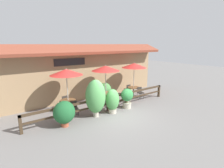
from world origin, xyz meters
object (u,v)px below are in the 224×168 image
Objects in this scene: patio_umbrella_near at (66,72)px; potted_plant_entrance_palm at (127,97)px; patio_umbrella_middle at (106,68)px; chair_far_wallside at (128,89)px; chair_near_wallside at (64,101)px; potted_plant_small_flowering at (96,97)px; dining_table_near at (68,102)px; potted_plant_broad_leaf at (105,89)px; chair_near_streetside at (74,107)px; patio_umbrella_far at (134,66)px; potted_plant_corner_fern at (64,113)px; dining_table_middle at (106,95)px; chair_middle_wallside at (100,94)px; dining_table_far at (133,89)px; chair_far_streetside at (140,92)px; potted_plant_tall_tropical at (112,101)px; chair_middle_streetside at (112,99)px.

patio_umbrella_near is 4.25m from potted_plant_entrance_palm.
patio_umbrella_middle is 3.20× the size of chair_far_wallside.
chair_near_wallside is 2.80m from potted_plant_small_flowering.
potted_plant_broad_leaf is at bearing 16.97° from dining_table_near.
chair_near_streetside reaches higher than dining_table_near.
patio_umbrella_middle is 2.79m from patio_umbrella_far.
potted_plant_corner_fern is at bearing -119.40° from chair_near_streetside.
dining_table_middle is 0.78m from chair_middle_wallside.
dining_table_near is at bearing 179.83° from dining_table_far.
chair_near_wallside reaches higher than dining_table_near.
patio_umbrella_far is (5.67, -0.79, 2.06)m from chair_near_wallside.
potted_plant_small_flowering reaches higher than chair_middle_wallside.
chair_far_streetside is 0.39× the size of potted_plant_small_flowering.
dining_table_far is at bearing 97.46° from chair_far_wallside.
patio_umbrella_near is 2.34× the size of potted_plant_broad_leaf.
potted_plant_broad_leaf is (2.66, 2.87, -0.54)m from potted_plant_small_flowering.
patio_umbrella_middle reaches higher than potted_plant_small_flowering.
dining_table_far is (2.79, 0.01, -1.94)m from patio_umbrella_middle.
potted_plant_broad_leaf is (-2.14, 1.82, 0.20)m from chair_far_streetside.
chair_far_wallside reaches higher than dining_table_near.
chair_middle_wallside is 2.58m from potted_plant_entrance_palm.
chair_near_wallside is 6.09m from patio_umbrella_far.
chair_far_wallside is 7.14m from potted_plant_corner_fern.
potted_plant_entrance_palm is at bearing -94.20° from potted_plant_broad_leaf.
chair_far_streetside is at bearing 9.76° from potted_plant_corner_fern.
potted_plant_tall_tropical is 1.30× the size of potted_plant_broad_leaf.
potted_plant_small_flowering reaches higher than potted_plant_corner_fern.
patio_umbrella_near reaches higher than dining_table_near.
potted_plant_tall_tropical is at bearing 122.41° from chair_near_wallside.
chair_middle_streetside is 0.31× the size of patio_umbrella_far.
potted_plant_broad_leaf is at bearing -164.84° from chair_middle_wallside.
patio_umbrella_middle is 2.68m from potted_plant_tall_tropical.
patio_umbrella_near is 6.07m from chair_far_wallside.
dining_table_middle is 1.11× the size of chair_middle_wallside.
chair_middle_wallside is (2.86, -0.03, 0.00)m from chair_near_wallside.
patio_umbrella_near is 3.20× the size of chair_far_streetside.
potted_plant_small_flowering is (-4.72, -1.74, -1.32)m from patio_umbrella_far.
patio_umbrella_near and patio_umbrella_far have the same top height.
potted_plant_entrance_palm reaches higher than potted_plant_broad_leaf.
patio_umbrella_middle reaches higher than dining_table_far.
dining_table_near is at bearing 62.04° from potted_plant_corner_fern.
chair_far_wallside is 3.32m from potted_plant_entrance_palm.
chair_middle_wallside and chair_far_wallside have the same top height.
patio_umbrella_middle is 3.20× the size of chair_far_streetside.
dining_table_near is 1.11× the size of chair_far_wallside.
patio_umbrella_near reaches higher than chair_far_wallside.
dining_table_near is at bearing 119.30° from potted_plant_small_flowering.
chair_middle_wallside is 3.57m from patio_umbrella_far.
potted_plant_broad_leaf is at bearing 85.80° from potted_plant_entrance_palm.
potted_plant_small_flowering is at bearing -159.75° from patio_umbrella_far.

